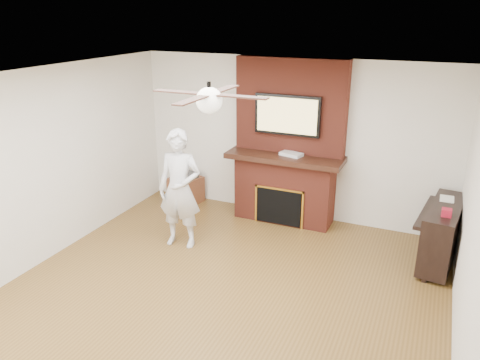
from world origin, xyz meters
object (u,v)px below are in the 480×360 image
at_px(fireplace, 287,158).
at_px(side_table, 186,189).
at_px(person, 180,189).
at_px(piano, 442,233).

height_order(fireplace, side_table, fireplace).
distance_m(person, side_table, 1.66).
distance_m(fireplace, side_table, 1.93).
bearing_deg(side_table, person, -49.85).
relative_size(side_table, piano, 0.44).
xyz_separation_m(fireplace, side_table, (-1.77, -0.07, -0.75)).
distance_m(person, piano, 3.50).
bearing_deg(fireplace, piano, -13.39).
bearing_deg(side_table, piano, 5.95).
bearing_deg(piano, person, -157.85).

